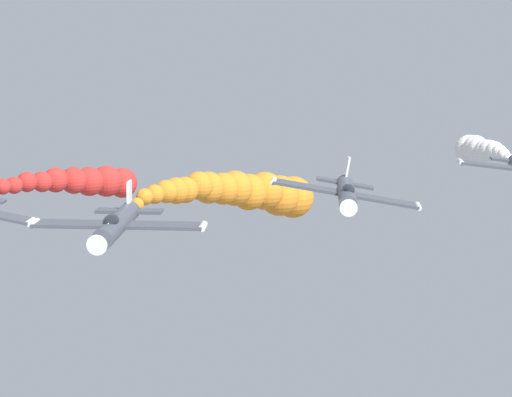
% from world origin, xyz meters
% --- Properties ---
extents(airplane_lead, '(9.56, 10.35, 2.32)m').
position_xyz_m(airplane_lead, '(6.91, 10.86, 84.48)').
color(airplane_lead, '#474C56').
extents(smoke_trail_lead, '(10.96, 32.26, 6.60)m').
position_xyz_m(smoke_trail_lead, '(1.21, -19.70, 81.60)').
color(smoke_trail_lead, orange).
extents(airplane_left_inner, '(9.49, 10.35, 2.83)m').
position_xyz_m(airplane_left_inner, '(-5.64, -0.01, 84.62)').
color(airplane_left_inner, '#474C56').
extents(smoke_trail_right_inner, '(7.46, 22.32, 4.34)m').
position_xyz_m(smoke_trail_right_inner, '(15.10, -21.64, 82.10)').
color(smoke_trail_right_inner, red).
extents(smoke_trail_left_outer, '(2.94, 16.23, 3.01)m').
position_xyz_m(smoke_trail_left_outer, '(-17.91, -29.18, 84.10)').
color(smoke_trail_left_outer, white).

